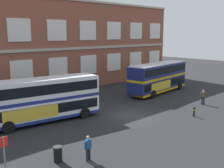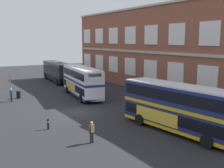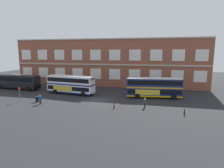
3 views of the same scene
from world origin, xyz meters
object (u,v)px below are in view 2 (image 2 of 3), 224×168
second_passenger (92,131)px  safety_bollard_west (48,124)px  double_decker_middle (178,107)px  waiting_passenger (11,94)px  touring_coach (57,71)px  double_decker_near (82,81)px  station_litter_bin (18,95)px  bus_stand_flag (10,83)px

second_passenger → safety_bollard_west: second_passenger is taller
double_decker_middle → waiting_passenger: 22.07m
touring_coach → waiting_passenger: 17.85m
double_decker_middle → second_passenger: size_ratio=6.60×
double_decker_near → safety_bollard_west: size_ratio=11.85×
double_decker_near → touring_coach: 15.65m
waiting_passenger → second_passenger: bearing=6.5°
double_decker_near → second_passenger: (16.80, -7.03, -1.22)m
safety_bollard_west → waiting_passenger: bearing=-178.6°
waiting_passenger → station_litter_bin: (-1.50, 1.23, -0.41)m
second_passenger → bus_stand_flag: bus_stand_flag is taller
waiting_passenger → bus_stand_flag: bus_stand_flag is taller
station_litter_bin → safety_bollard_west: bearing=-3.4°
station_litter_bin → second_passenger: bearing=2.5°
touring_coach → safety_bollard_west: size_ratio=12.82×
bus_stand_flag → safety_bollard_west: size_ratio=2.84×
touring_coach → safety_bollard_west: (27.34, -10.93, -1.42)m
bus_stand_flag → waiting_passenger: bearing=-10.8°
bus_stand_flag → safety_bollard_west: 18.53m
touring_coach → double_decker_near: bearing=-7.8°
waiting_passenger → double_decker_near: bearing=79.5°
double_decker_near → double_decker_middle: bearing=1.5°
double_decker_middle → second_passenger: 7.72m
safety_bollard_west → second_passenger: bearing=19.6°
double_decker_near → station_litter_bin: double_decker_near is taller
double_decker_near → bus_stand_flag: double_decker_near is taller
waiting_passenger → safety_bollard_west: size_ratio=1.79×
double_decker_middle → safety_bollard_west: bearing=-124.3°
double_decker_near → touring_coach: bearing=172.2°
station_litter_bin → waiting_passenger: bearing=-39.3°
double_decker_middle → waiting_passenger: (-19.84, -9.60, -1.22)m
waiting_passenger → safety_bollard_west: 13.53m
bus_stand_flag → station_litter_bin: 3.65m
waiting_passenger → double_decker_middle: bearing=25.8°
station_litter_bin → safety_bollard_west: 15.05m
second_passenger → station_litter_bin: second_passenger is taller
second_passenger → bus_stand_flag: (-23.45, -1.15, 0.70)m
double_decker_middle → touring_coach: 33.69m
bus_stand_flag → double_decker_middle: bearing=19.2°
waiting_passenger → bus_stand_flag: (-4.97, 0.95, 0.70)m
double_decker_near → station_litter_bin: size_ratio=10.93×
waiting_passenger → second_passenger: 18.60m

